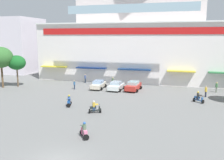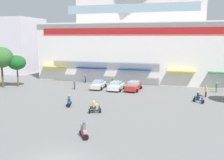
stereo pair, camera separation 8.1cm
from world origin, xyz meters
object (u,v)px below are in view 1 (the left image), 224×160
(pedestrian_3, at_px, (217,87))
(scooter_rider_4, at_px, (69,101))
(pedestrian_4, at_px, (74,84))
(plaza_tree_2, at_px, (1,57))
(scooter_rider_1, at_px, (95,108))
(plaza_tree_0, at_px, (17,63))
(scooter_rider_0, at_px, (198,98))
(parked_car_1, at_px, (116,86))
(pedestrian_1, at_px, (113,81))
(pedestrian_0, at_px, (85,78))
(parked_car_0, at_px, (98,85))
(scooter_rider_2, at_px, (84,131))
(parked_car_2, at_px, (133,86))
(pedestrian_2, at_px, (206,91))

(pedestrian_3, bearing_deg, scooter_rider_4, -145.31)
(pedestrian_4, bearing_deg, plaza_tree_2, -171.01)
(scooter_rider_1, xyz_separation_m, pedestrian_3, (15.13, 15.13, 0.35))
(scooter_rider_1, bearing_deg, pedestrian_3, 45.01)
(plaza_tree_0, xyz_separation_m, scooter_rider_0, (30.19, -2.58, -3.63))
(parked_car_1, relative_size, pedestrian_1, 2.33)
(scooter_rider_1, xyz_separation_m, pedestrian_0, (-8.08, 17.29, 0.34))
(scooter_rider_0, xyz_separation_m, pedestrian_0, (-20.03, 9.25, 0.32))
(parked_car_0, xyz_separation_m, scooter_rider_4, (-0.23, -10.94, -0.11))
(pedestrian_0, relative_size, pedestrian_3, 0.97)
(pedestrian_1, bearing_deg, parked_car_0, -125.37)
(scooter_rider_4, relative_size, pedestrian_3, 0.87)
(scooter_rider_0, height_order, pedestrian_0, pedestrian_0)
(scooter_rider_2, bearing_deg, pedestrian_3, 58.16)
(plaza_tree_0, xyz_separation_m, scooter_rider_2, (19.70, -17.48, -3.66))
(parked_car_2, bearing_deg, pedestrian_0, 157.03)
(plaza_tree_2, relative_size, parked_car_0, 1.74)
(plaza_tree_2, relative_size, scooter_rider_4, 4.82)
(pedestrian_4, bearing_deg, parked_car_2, 10.24)
(scooter_rider_1, xyz_separation_m, pedestrian_4, (-7.61, 11.21, 0.27))
(scooter_rider_0, xyz_separation_m, scooter_rider_1, (-11.95, -8.04, -0.02))
(pedestrian_0, bearing_deg, pedestrian_4, -85.58)
(scooter_rider_0, xyz_separation_m, scooter_rider_2, (-10.48, -14.90, -0.02))
(pedestrian_0, relative_size, pedestrian_2, 0.98)
(parked_car_2, distance_m, pedestrian_2, 11.17)
(pedestrian_3, relative_size, pedestrian_4, 1.10)
(pedestrian_0, bearing_deg, scooter_rider_1, -64.95)
(scooter_rider_2, height_order, pedestrian_2, pedestrian_2)
(pedestrian_1, relative_size, pedestrian_3, 1.00)
(plaza_tree_2, xyz_separation_m, parked_car_2, (22.38, 3.76, -4.48))
(pedestrian_1, xyz_separation_m, pedestrian_4, (-5.57, -4.13, -0.06))
(scooter_rider_2, bearing_deg, plaza_tree_2, 143.52)
(parked_car_2, height_order, scooter_rider_1, parked_car_2)
(scooter_rider_0, distance_m, pedestrian_4, 19.82)
(parked_car_0, bearing_deg, pedestrian_0, 132.78)
(parked_car_2, relative_size, pedestrian_3, 2.57)
(pedestrian_2, distance_m, pedestrian_3, 4.12)
(parked_car_2, relative_size, pedestrian_2, 2.59)
(pedestrian_0, xyz_separation_m, pedestrian_4, (0.47, -6.08, -0.06))
(pedestrian_0, distance_m, pedestrian_2, 22.05)
(scooter_rider_4, bearing_deg, parked_car_1, 71.82)
(parked_car_1, relative_size, scooter_rider_1, 2.61)
(pedestrian_3, xyz_separation_m, pedestrian_4, (-22.74, -3.93, -0.08))
(scooter_rider_1, relative_size, pedestrian_2, 0.89)
(scooter_rider_4, height_order, pedestrian_1, pedestrian_1)
(scooter_rider_4, distance_m, pedestrian_0, 15.98)
(scooter_rider_1, xyz_separation_m, pedestrian_1, (-2.04, 15.34, 0.34))
(scooter_rider_2, height_order, scooter_rider_4, scooter_rider_2)
(plaza_tree_0, bearing_deg, pedestrian_4, 3.15)
(parked_car_1, bearing_deg, parked_car_2, 11.48)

